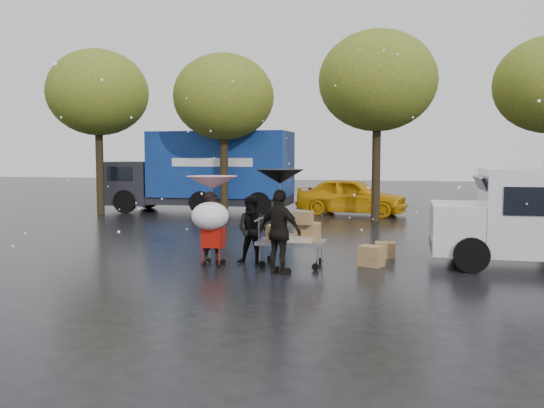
% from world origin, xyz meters
% --- Properties ---
extents(ground, '(90.00, 90.00, 0.00)m').
position_xyz_m(ground, '(0.00, 0.00, 0.00)').
color(ground, black).
rests_on(ground, ground).
extents(person_pink, '(0.69, 0.72, 1.67)m').
position_xyz_m(person_pink, '(-0.73, 0.59, 0.83)').
color(person_pink, black).
rests_on(person_pink, ground).
extents(person_middle, '(0.78, 0.62, 1.57)m').
position_xyz_m(person_middle, '(0.21, 0.68, 0.78)').
color(person_middle, black).
rests_on(person_middle, ground).
extents(person_black, '(1.14, 0.83, 1.79)m').
position_xyz_m(person_black, '(1.06, -0.26, 0.90)').
color(person_black, black).
rests_on(person_black, ground).
extents(umbrella_pink, '(1.20, 1.20, 2.02)m').
position_xyz_m(umbrella_pink, '(-0.73, 0.59, 1.87)').
color(umbrella_pink, '#4C4C4C').
rests_on(umbrella_pink, ground).
extents(umbrella_black, '(1.01, 1.01, 2.21)m').
position_xyz_m(umbrella_black, '(1.06, -0.26, 2.05)').
color(umbrella_black, '#4C4C4C').
rests_on(umbrella_black, ground).
extents(vendor_cart, '(1.52, 0.80, 1.27)m').
position_xyz_m(vendor_cart, '(1.23, 0.56, 0.73)').
color(vendor_cart, slate).
rests_on(vendor_cart, ground).
extents(shopping_cart, '(0.84, 0.84, 1.46)m').
position_xyz_m(shopping_cart, '(-0.62, 0.15, 1.06)').
color(shopping_cart, '#AE1409').
rests_on(shopping_cart, ground).
extents(blue_truck, '(8.30, 2.60, 3.50)m').
position_xyz_m(blue_truck, '(-5.05, 11.83, 1.76)').
color(blue_truck, navy).
rests_on(blue_truck, ground).
extents(box_ground_near, '(0.62, 0.56, 0.46)m').
position_xyz_m(box_ground_near, '(2.89, 1.04, 0.23)').
color(box_ground_near, olive).
rests_on(box_ground_near, ground).
extents(box_ground_far, '(0.49, 0.38, 0.38)m').
position_xyz_m(box_ground_far, '(3.16, 2.20, 0.19)').
color(box_ground_far, olive).
rests_on(box_ground_far, ground).
extents(yellow_taxi, '(4.84, 2.60, 1.56)m').
position_xyz_m(yellow_taxi, '(1.41, 12.15, 0.78)').
color(yellow_taxi, '#E6A00C').
rests_on(yellow_taxi, ground).
extents(tree_row, '(21.60, 4.40, 7.12)m').
position_xyz_m(tree_row, '(-0.47, 10.00, 5.02)').
color(tree_row, black).
rests_on(tree_row, ground).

